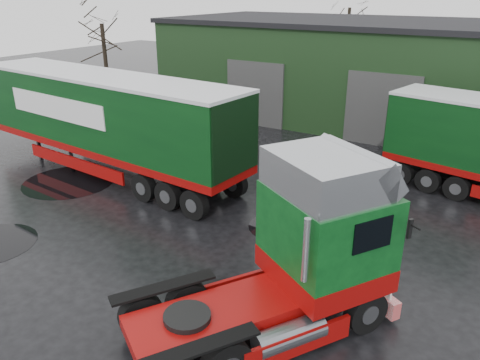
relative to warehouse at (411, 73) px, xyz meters
name	(u,v)px	position (x,y,z in m)	size (l,w,h in m)	color
ground	(200,241)	(-2.00, -20.00, -3.16)	(100.00, 100.00, 0.00)	black
warehouse	(411,73)	(0.00, 0.00, 0.00)	(32.40, 12.40, 6.30)	black
hero_tractor	(255,255)	(1.98, -23.00, -0.88)	(3.12, 7.34, 4.56)	#0B4617
trailer_left	(106,125)	(-9.50, -16.98, -0.81)	(3.09, 15.09, 4.69)	silver
tree_left	(104,49)	(-19.00, -8.00, 1.09)	(4.40, 4.40, 8.50)	black
tree_back_a	(348,30)	(-8.00, 10.00, 1.59)	(4.40, 4.40, 9.50)	black
puddle_1	(282,226)	(-0.07, -17.52, -3.15)	(2.48, 2.48, 0.01)	black
puddle_2	(69,182)	(-10.28, -18.82, -3.15)	(4.09, 4.09, 0.01)	black
puddle_4	(320,205)	(0.40, -15.00, -3.15)	(4.30, 4.30, 0.01)	black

